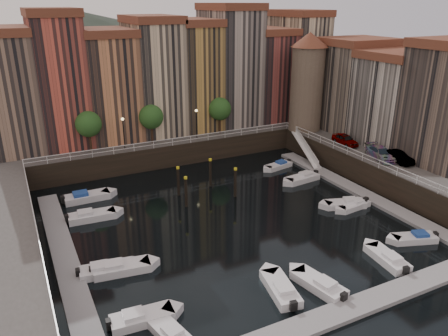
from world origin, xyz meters
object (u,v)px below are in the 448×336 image
corner_tower (307,81)px  gangway (306,148)px  car_c (381,154)px  car_b (398,158)px  boat_left_2 (106,270)px  boat_left_1 (120,268)px  car_a (345,140)px  boat_left_0 (141,318)px  mooring_pilings (203,182)px

corner_tower → gangway: size_ratio=1.66×
gangway → car_c: car_c is taller
car_b → boat_left_2: bearing=-175.9°
boat_left_2 → car_b: car_b is taller
corner_tower → car_b: bearing=-85.9°
corner_tower → car_c: bearing=-88.7°
boat_left_1 → car_a: bearing=26.3°
boat_left_0 → boat_left_2: 6.95m
boat_left_2 → car_a: bearing=24.0°
gangway → car_a: bearing=-52.3°
boat_left_0 → car_a: car_a is taller
gangway → boat_left_0: (-29.75, -21.42, -1.56)m
gangway → corner_tower: bearing=57.2°
car_a → car_c: (0.10, -6.16, 0.00)m
boat_left_1 → boat_left_2: (-1.10, 0.34, -0.02)m
corner_tower → boat_left_0: 42.83m
boat_left_0 → boat_left_1: size_ratio=0.94×
boat_left_0 → car_c: 34.99m
gangway → car_b: size_ratio=2.05×
corner_tower → boat_left_1: bearing=-149.1°
mooring_pilings → boat_left_0: mooring_pilings is taller
gangway → mooring_pilings: bearing=-166.4°
corner_tower → boat_left_1: size_ratio=2.80×
car_a → car_b: bearing=-79.4°
gangway → boat_left_2: gangway is taller
boat_left_0 → boat_left_2: (-0.84, 6.90, 0.00)m
boat_left_2 → car_b: bearing=11.0°
boat_left_1 → mooring_pilings: bearing=49.3°
boat_left_0 → boat_left_1: bearing=91.7°
boat_left_0 → car_a: 37.33m
boat_left_1 → car_c: bearing=16.0°
boat_left_2 → boat_left_0: bearing=-76.3°
gangway → mooring_pilings: 17.85m
car_a → car_c: bearing=-85.2°
corner_tower → car_c: 16.09m
boat_left_1 → car_c: car_c is taller
corner_tower → car_a: (0.24, -8.57, -6.49)m
gangway → car_a: (3.14, -4.07, 1.79)m
boat_left_0 → car_a: bearing=31.8°
boat_left_0 → car_c: size_ratio=0.96×
boat_left_1 → car_b: size_ratio=1.22×
corner_tower → car_a: size_ratio=3.33×
gangway → car_c: (3.23, -10.22, 1.79)m
gangway → car_b: 12.80m
car_b → boat_left_1: bearing=-175.2°
corner_tower → car_c: corner_tower is taller
boat_left_1 → boat_left_0: bearing=-84.3°
gangway → car_c: size_ratio=1.71×
corner_tower → gangway: (-2.90, -4.50, -8.28)m
gangway → car_b: (4.07, -12.01, 1.75)m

